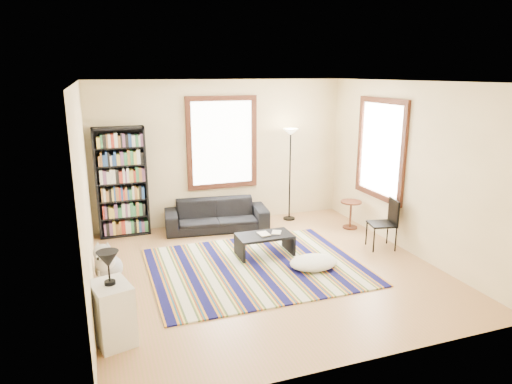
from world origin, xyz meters
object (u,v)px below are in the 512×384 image
object	(u,v)px
sofa	(216,215)
side_table	(351,215)
bookshelf	(122,182)
floor_cushion	(313,262)
dog	(108,260)
coffee_table	(265,245)
floor_lamp	(290,175)
folding_chair	(382,224)
white_cabinet	(113,313)

from	to	relation	value
sofa	side_table	world-z (taller)	sofa
bookshelf	sofa	bearing A→B (deg)	-9.13
floor_cushion	dog	distance (m)	3.05
coffee_table	floor_lamp	distance (m)	2.13
folding_chair	dog	size ratio (longest dim) A/B	1.39
floor_cushion	sofa	bearing A→B (deg)	112.51
floor_lamp	white_cabinet	bearing A→B (deg)	-136.71
floor_lamp	folding_chair	bearing A→B (deg)	-66.97
white_cabinet	dog	bearing A→B (deg)	75.11
folding_chair	white_cabinet	world-z (taller)	folding_chair
coffee_table	white_cabinet	distance (m)	3.04
floor_cushion	dog	world-z (taller)	dog
side_table	white_cabinet	bearing A→B (deg)	-150.97
floor_cushion	white_cabinet	xyz separation A→B (m)	(-2.98, -1.04, 0.26)
bookshelf	coffee_table	distance (m)	2.88
floor_lamp	side_table	bearing A→B (deg)	-45.30
sofa	side_table	distance (m)	2.58
bookshelf	white_cabinet	bearing A→B (deg)	-95.87
sofa	floor_cushion	distance (m)	2.45
bookshelf	floor_lamp	size ratio (longest dim) A/B	1.08
bookshelf	white_cabinet	world-z (taller)	bookshelf
bookshelf	dog	size ratio (longest dim) A/B	3.23
side_table	bookshelf	bearing A→B (deg)	165.46
sofa	white_cabinet	size ratio (longest dim) A/B	2.77
dog	folding_chair	bearing A→B (deg)	17.07
sofa	bookshelf	xyz separation A→B (m)	(-1.68, 0.27, 0.72)
floor_lamp	side_table	xyz separation A→B (m)	(0.89, -0.90, -0.66)
floor_lamp	bookshelf	bearing A→B (deg)	177.00
floor_cushion	dog	size ratio (longest dim) A/B	1.22
bookshelf	side_table	bearing A→B (deg)	-14.54
coffee_table	floor_cushion	world-z (taller)	coffee_table
floor_lamp	side_table	distance (m)	1.43
floor_lamp	coffee_table	bearing A→B (deg)	-125.28
folding_chair	coffee_table	bearing A→B (deg)	-177.09
floor_cushion	side_table	distance (m)	2.11
coffee_table	white_cabinet	xyz separation A→B (m)	(-2.46, -1.77, 0.17)
side_table	white_cabinet	xyz separation A→B (m)	(-4.50, -2.50, 0.08)
folding_chair	dog	xyz separation A→B (m)	(-4.44, 0.26, -0.12)
floor_cushion	folding_chair	bearing A→B (deg)	14.49
side_table	white_cabinet	world-z (taller)	white_cabinet
coffee_table	dog	distance (m)	2.45
bookshelf	dog	world-z (taller)	bookshelf
bookshelf	coffee_table	world-z (taller)	bookshelf
floor_cushion	white_cabinet	world-z (taller)	white_cabinet
white_cabinet	side_table	bearing A→B (deg)	14.52
sofa	side_table	size ratio (longest dim) A/B	3.59
side_table	folding_chair	world-z (taller)	folding_chair
floor_cushion	floor_lamp	bearing A→B (deg)	75.21
bookshelf	floor_cushion	distance (m)	3.75
coffee_table	sofa	bearing A→B (deg)	105.06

